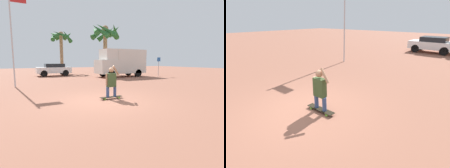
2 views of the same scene
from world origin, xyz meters
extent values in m
plane|color=#935B47|center=(0.00, 0.00, 0.00)|extent=(80.00, 80.00, 0.00)
cube|color=black|center=(0.48, 0.20, 0.09)|extent=(1.08, 0.24, 0.02)
cylinder|color=#66C633|center=(0.12, 0.10, 0.04)|extent=(0.08, 0.03, 0.08)
cylinder|color=#66C633|center=(0.12, 0.30, 0.04)|extent=(0.08, 0.03, 0.08)
cylinder|color=#66C633|center=(0.84, 0.10, 0.04)|extent=(0.08, 0.03, 0.08)
cylinder|color=#66C633|center=(0.84, 0.30, 0.04)|extent=(0.08, 0.03, 0.08)
cylinder|color=#384C7A|center=(0.29, 0.20, 0.33)|extent=(0.14, 0.14, 0.47)
cylinder|color=#384C7A|center=(0.66, 0.20, 0.33)|extent=(0.14, 0.14, 0.47)
cube|color=#384C28|center=(0.48, 0.20, 0.87)|extent=(0.41, 0.22, 0.61)
sphere|color=#A37556|center=(0.48, 0.20, 1.33)|extent=(0.23, 0.23, 0.23)
cylinder|color=#A37556|center=(0.24, 0.20, 0.91)|extent=(0.09, 0.09, 0.54)
cylinder|color=#A37556|center=(0.71, 0.20, 1.31)|extent=(0.35, 0.09, 0.45)
cylinder|color=black|center=(5.08, 8.92, 0.41)|extent=(0.83, 0.28, 0.83)
cylinder|color=black|center=(5.08, 10.86, 0.41)|extent=(0.83, 0.28, 0.83)
cylinder|color=black|center=(8.45, 8.92, 0.41)|extent=(0.83, 0.28, 0.83)
cylinder|color=black|center=(8.45, 10.86, 0.41)|extent=(0.83, 0.28, 0.83)
cube|color=silver|center=(5.00, 9.89, 1.14)|extent=(1.90, 2.22, 1.45)
cube|color=black|center=(4.62, 9.89, 1.43)|extent=(0.04, 1.89, 0.72)
cube|color=silver|center=(7.72, 9.89, 1.70)|extent=(3.54, 2.22, 2.56)
cube|color=silver|center=(5.28, 9.89, 2.42)|extent=(1.33, 2.04, 1.11)
cylinder|color=black|center=(-0.76, 13.69, 0.36)|extent=(0.72, 0.22, 0.72)
cylinder|color=black|center=(-0.76, 15.40, 0.36)|extent=(0.72, 0.22, 0.72)
cylinder|color=black|center=(1.60, 13.69, 0.36)|extent=(0.72, 0.22, 0.72)
cylinder|color=black|center=(1.60, 15.40, 0.36)|extent=(0.72, 0.22, 0.72)
cube|color=white|center=(0.42, 14.54, 0.69)|extent=(3.81, 1.93, 0.66)
cube|color=black|center=(0.51, 14.54, 1.22)|extent=(2.10, 1.70, 0.41)
cylinder|color=#8E704C|center=(7.09, 14.38, 2.97)|extent=(0.52, 0.52, 5.94)
sphere|color=#8E704C|center=(7.09, 14.38, 5.94)|extent=(0.84, 0.84, 0.84)
cone|color=#235B28|center=(8.41, 14.38, 5.72)|extent=(0.74, 2.75, 1.42)
cone|color=#235B28|center=(7.71, 15.55, 5.45)|extent=(2.59, 1.85, 2.22)
cone|color=#235B28|center=(6.77, 15.67, 5.52)|extent=(2.74, 1.36, 2.03)
cone|color=#235B28|center=(5.79, 14.66, 5.63)|extent=(1.30, 2.83, 1.69)
cone|color=#235B28|center=(6.03, 13.59, 5.50)|extent=(2.17, 2.54, 2.08)
cone|color=#235B28|center=(6.63, 13.14, 5.56)|extent=(2.77, 1.62, 1.92)
cone|color=#235B28|center=(8.11, 13.54, 5.56)|extent=(2.28, 2.54, 1.92)
cylinder|color=#8E704C|center=(2.32, 18.82, 2.75)|extent=(0.45, 0.45, 5.50)
sphere|color=#8E704C|center=(2.32, 18.82, 5.50)|extent=(0.71, 0.71, 0.71)
cone|color=#235B28|center=(3.33, 19.05, 5.33)|extent=(1.04, 2.23, 1.11)
cone|color=#235B28|center=(2.76, 19.76, 5.30)|extent=(2.20, 1.45, 1.21)
cone|color=#235B28|center=(2.31, 19.86, 5.31)|extent=(2.16, 0.59, 1.18)
cone|color=#235B28|center=(1.31, 19.06, 5.16)|extent=(1.05, 2.14, 1.61)
cone|color=#235B28|center=(1.33, 18.51, 5.33)|extent=(1.19, 2.23, 1.11)
cone|color=#235B28|center=(2.13, 17.80, 5.29)|extent=(2.22, 0.96, 1.24)
cone|color=#235B28|center=(3.01, 18.04, 5.12)|extent=(1.90, 1.77, 1.71)
cylinder|color=#B7B7BC|center=(-3.49, 6.50, 3.06)|extent=(0.09, 0.09, 6.13)
cylinder|color=#B7B7BC|center=(10.72, 8.15, 1.07)|extent=(0.06, 0.06, 2.13)
cube|color=#19519E|center=(10.72, 8.14, 1.91)|extent=(0.44, 0.02, 0.44)
camera|label=1|loc=(-3.23, -6.80, 1.74)|focal=28.00mm
camera|label=2|loc=(4.27, -3.39, 2.93)|focal=28.00mm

